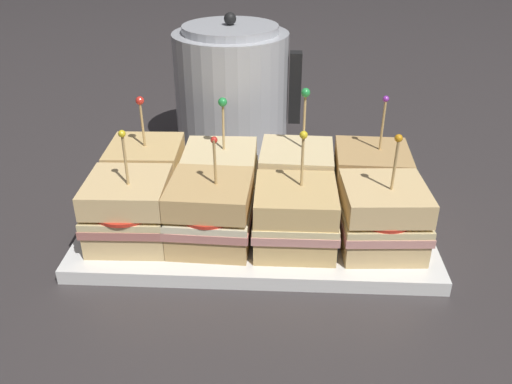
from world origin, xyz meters
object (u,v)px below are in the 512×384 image
at_px(serving_platter, 256,226).
at_px(sandwich_front_center_right, 295,217).
at_px(sandwich_back_center_right, 296,177).
at_px(sandwich_back_far_right, 370,178).
at_px(sandwich_front_far_right, 382,217).
at_px(sandwich_back_center_left, 221,176).
at_px(kettle_steel, 232,90).
at_px(sandwich_front_far_left, 129,210).
at_px(sandwich_back_far_left, 147,173).
at_px(sandwich_front_center_left, 211,213).

height_order(serving_platter, sandwich_front_center_right, sandwich_front_center_right).
distance_m(sandwich_back_center_right, sandwich_back_far_right, 0.10).
xyz_separation_m(sandwich_front_far_right, sandwich_back_center_left, (-0.20, 0.10, -0.00)).
xyz_separation_m(sandwich_back_center_left, kettle_steel, (-0.00, 0.23, 0.05)).
height_order(sandwich_front_far_right, sandwich_back_center_left, sandwich_front_far_right).
bearing_deg(kettle_steel, serving_platter, -78.93).
distance_m(sandwich_back_center_left, sandwich_back_far_right, 0.20).
relative_size(sandwich_front_far_left, sandwich_back_center_left, 1.00).
distance_m(serving_platter, kettle_steel, 0.30).
relative_size(serving_platter, sandwich_back_far_left, 2.96).
xyz_separation_m(sandwich_back_center_right, sandwich_back_far_right, (0.10, 0.00, -0.00)).
height_order(serving_platter, kettle_steel, kettle_steel).
distance_m(sandwich_front_center_left, sandwich_back_far_left, 0.15).
relative_size(sandwich_front_far_right, sandwich_back_center_right, 0.92).
distance_m(sandwich_front_far_right, sandwich_back_far_right, 0.10).
bearing_deg(sandwich_front_far_left, serving_platter, 18.40).
bearing_deg(serving_platter, sandwich_front_center_left, -135.39).
relative_size(sandwich_back_far_left, sandwich_back_far_right, 0.97).
relative_size(sandwich_back_far_left, sandwich_back_center_right, 0.93).
height_order(serving_platter, sandwich_back_far_left, sandwich_back_far_left).
bearing_deg(sandwich_back_center_right, sandwich_back_far_right, 0.27).
height_order(sandwich_front_far_right, sandwich_back_far_left, sandwich_back_far_left).
bearing_deg(sandwich_front_center_left, sandwich_front_far_right, 0.15).
bearing_deg(sandwich_back_center_right, serving_platter, -136.35).
relative_size(sandwich_back_center_right, sandwich_back_far_right, 1.05).
xyz_separation_m(sandwich_front_far_right, sandwich_back_far_right, (-0.00, 0.10, -0.00)).
distance_m(sandwich_front_center_right, kettle_steel, 0.35).
bearing_deg(sandwich_front_far_right, sandwich_front_center_right, -179.18).
bearing_deg(sandwich_front_center_left, sandwich_back_center_right, 44.14).
relative_size(serving_platter, sandwich_back_far_right, 2.87).
relative_size(sandwich_front_center_left, sandwich_front_center_right, 0.97).
distance_m(sandwich_front_center_left, sandwich_front_far_right, 0.21).
bearing_deg(sandwich_back_center_left, kettle_steel, 90.85).
relative_size(sandwich_front_far_right, kettle_steel, 0.65).
xyz_separation_m(serving_platter, sandwich_front_far_right, (0.15, -0.05, 0.05)).
bearing_deg(sandwich_front_far_left, sandwich_front_center_left, -0.64).
bearing_deg(sandwich_back_center_left, serving_platter, -44.94).
xyz_separation_m(sandwich_front_center_right, sandwich_back_far_left, (-0.20, 0.10, 0.00)).
bearing_deg(sandwich_front_far_right, serving_platter, 161.56).
xyz_separation_m(sandwich_front_far_left, sandwich_back_center_left, (0.10, 0.10, -0.00)).
relative_size(sandwich_front_center_left, kettle_steel, 0.61).
bearing_deg(sandwich_front_center_right, sandwich_back_far_right, 44.80).
bearing_deg(sandwich_back_center_right, sandwich_back_center_left, 179.27).
bearing_deg(kettle_steel, sandwich_back_center_right, -65.03).
relative_size(sandwich_front_far_right, sandwich_back_far_left, 0.99).
bearing_deg(sandwich_back_center_right, sandwich_front_center_left, -135.86).
height_order(sandwich_back_center_left, sandwich_back_far_right, sandwich_back_far_right).
bearing_deg(sandwich_front_far_right, sandwich_front_far_left, 179.89).
relative_size(serving_platter, sandwich_front_center_right, 3.06).
distance_m(sandwich_front_far_left, sandwich_back_far_right, 0.32).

